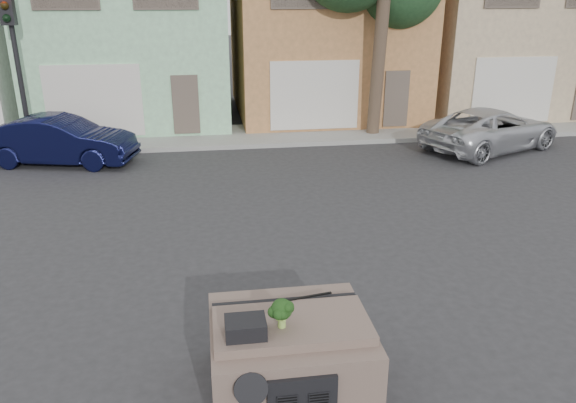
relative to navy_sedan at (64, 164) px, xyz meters
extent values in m
plane|color=#303033|center=(5.23, -8.13, 0.00)|extent=(120.00, 120.00, 0.00)
cube|color=gray|center=(5.23, 2.37, 0.07)|extent=(40.00, 3.00, 0.15)
cube|color=#9BD8A6|center=(1.73, 6.37, 3.77)|extent=(7.20, 8.20, 7.55)
cube|color=#B87D4A|center=(9.23, 6.37, 3.77)|extent=(7.20, 8.20, 7.55)
cube|color=tan|center=(16.73, 6.37, 3.77)|extent=(7.20, 8.20, 7.55)
imported|color=black|center=(0.00, 0.00, 0.00)|extent=(4.61, 2.49, 1.44)
imported|color=silver|center=(13.52, -0.38, 0.00)|extent=(5.41, 4.09, 1.37)
cube|color=black|center=(-1.27, 1.37, 2.55)|extent=(0.40, 0.40, 5.10)
cube|color=#1E4021|center=(10.23, 1.67, 4.25)|extent=(4.40, 4.00, 8.50)
cube|color=#6D584E|center=(5.23, -11.13, 0.56)|extent=(2.00, 1.80, 1.12)
cube|color=black|center=(4.65, -11.48, 1.22)|extent=(0.48, 0.38, 0.20)
cube|color=black|center=(5.51, -10.75, 1.13)|extent=(0.69, 0.15, 0.02)
cube|color=black|center=(5.09, -11.38, 1.31)|extent=(0.43, 0.43, 0.38)
camera|label=1|loc=(4.30, -17.11, 4.91)|focal=35.00mm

